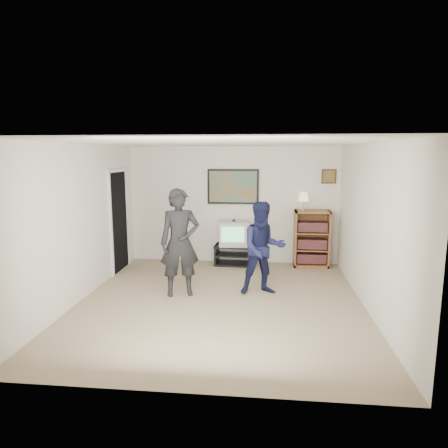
% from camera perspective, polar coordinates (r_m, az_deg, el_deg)
% --- Properties ---
extents(room_shell, '(4.51, 5.00, 2.51)m').
position_cam_1_polar(room_shell, '(6.51, -0.21, 0.36)').
color(room_shell, '#7D6B4F').
rests_on(room_shell, ground).
extents(media_stand, '(0.89, 0.53, 0.43)m').
position_cam_1_polar(media_stand, '(8.55, 1.60, -4.42)').
color(media_stand, black).
rests_on(media_stand, room_shell).
extents(crt_television, '(0.66, 0.57, 0.52)m').
position_cam_1_polar(crt_television, '(8.45, 1.40, -1.30)').
color(crt_television, '#B0B1AC').
rests_on(crt_television, media_stand).
extents(bookshelf, '(0.72, 0.41, 1.19)m').
position_cam_1_polar(bookshelf, '(8.55, 12.40, -2.05)').
color(bookshelf, brown).
rests_on(bookshelf, room_shell).
extents(table_lamp, '(0.24, 0.24, 0.38)m').
position_cam_1_polar(table_lamp, '(8.43, 11.30, 3.20)').
color(table_lamp, beige).
rests_on(table_lamp, bookshelf).
extents(person_tall, '(0.75, 0.60, 1.79)m').
position_cam_1_polar(person_tall, '(6.63, -6.32, -2.66)').
color(person_tall, black).
rests_on(person_tall, room_shell).
extents(person_short, '(0.88, 0.75, 1.57)m').
position_cam_1_polar(person_short, '(6.69, 5.61, -3.49)').
color(person_short, '#141738').
rests_on(person_short, room_shell).
extents(controller_left, '(0.07, 0.13, 0.04)m').
position_cam_1_polar(controller_left, '(6.74, -6.31, -0.17)').
color(controller_left, white).
rests_on(controller_left, person_tall).
extents(controller_right, '(0.07, 0.13, 0.04)m').
position_cam_1_polar(controller_right, '(6.91, 5.18, -1.28)').
color(controller_right, white).
rests_on(controller_right, person_short).
extents(poster, '(1.10, 0.03, 0.75)m').
position_cam_1_polar(poster, '(8.56, 1.30, 5.35)').
color(poster, black).
rests_on(poster, room_shell).
extents(air_vent, '(0.28, 0.02, 0.14)m').
position_cam_1_polar(air_vent, '(8.61, -2.37, 7.37)').
color(air_vent, white).
rests_on(air_vent, room_shell).
extents(small_picture, '(0.30, 0.03, 0.30)m').
position_cam_1_polar(small_picture, '(8.63, 14.76, 6.59)').
color(small_picture, '#463016').
rests_on(small_picture, room_shell).
extents(doorway, '(0.03, 0.85, 2.00)m').
position_cam_1_polar(doorway, '(8.28, -14.83, 0.33)').
color(doorway, black).
rests_on(doorway, room_shell).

